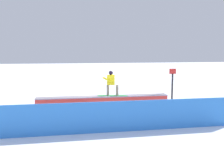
# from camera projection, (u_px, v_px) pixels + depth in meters

# --- Properties ---
(ground_plane) EXTENTS (120.00, 120.00, 0.00)m
(ground_plane) POSITION_uv_depth(u_px,v_px,m) (104.00, 110.00, 13.26)
(ground_plane) COLOR white
(grind_box) EXTENTS (7.00, 0.79, 0.74)m
(grind_box) POSITION_uv_depth(u_px,v_px,m) (104.00, 103.00, 13.22)
(grind_box) COLOR red
(grind_box) RESTS_ON ground_plane
(snowboarder) EXTENTS (1.60, 0.66, 1.34)m
(snowboarder) POSITION_uv_depth(u_px,v_px,m) (111.00, 82.00, 13.17)
(snowboarder) COLOR green
(snowboarder) RESTS_ON grind_box
(safety_fence) EXTENTS (9.44, 0.35, 1.19)m
(safety_fence) POSITION_uv_depth(u_px,v_px,m) (121.00, 116.00, 9.50)
(safety_fence) COLOR #317EE2
(safety_fence) RESTS_ON ground_plane
(trail_marker) EXTENTS (0.40, 0.10, 2.11)m
(trail_marker) POSITION_uv_depth(u_px,v_px,m) (172.00, 86.00, 14.33)
(trail_marker) COLOR #262628
(trail_marker) RESTS_ON ground_plane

